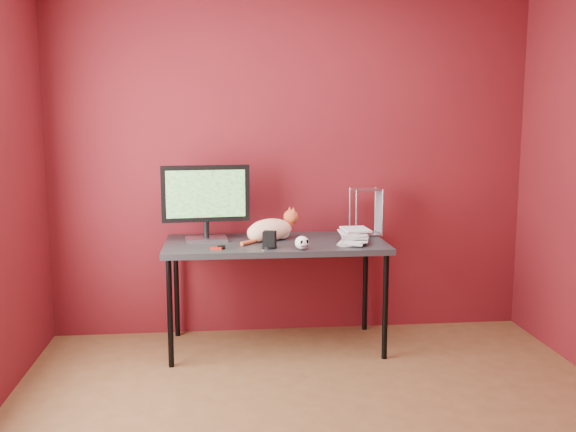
{
  "coord_description": "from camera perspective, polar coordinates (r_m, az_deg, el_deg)",
  "views": [
    {
      "loc": [
        -0.5,
        -2.92,
        1.59
      ],
      "look_at": [
        -0.09,
        1.15,
        0.96
      ],
      "focal_mm": 40.0,
      "sensor_mm": 36.0,
      "label": 1
    }
  ],
  "objects": [
    {
      "name": "washer",
      "position": [
        4.1,
        -2.13,
        -3.05
      ],
      "size": [
        0.04,
        0.04,
        0.0
      ],
      "primitive_type": "cylinder",
      "color": "#A4A5A9",
      "rests_on": "desk"
    },
    {
      "name": "cat",
      "position": [
        4.41,
        -1.54,
        -1.19
      ],
      "size": [
        0.42,
        0.33,
        0.23
      ],
      "rotation": [
        0.0,
        0.0,
        0.4
      ],
      "color": "orange",
      "rests_on": "desk"
    },
    {
      "name": "desk",
      "position": [
        4.4,
        -1.12,
        -2.92
      ],
      "size": [
        1.5,
        0.7,
        0.75
      ],
      "color": "black",
      "rests_on": "ground"
    },
    {
      "name": "book_stack",
      "position": [
        4.27,
        4.83,
        5.15
      ],
      "size": [
        0.24,
        0.27,
        1.15
      ],
      "rotation": [
        0.0,
        0.0,
        -0.15
      ],
      "color": "beige",
      "rests_on": "desk"
    },
    {
      "name": "black_gadget",
      "position": [
        4.16,
        -5.92,
        -2.77
      ],
      "size": [
        0.05,
        0.03,
        0.02
      ],
      "primitive_type": "cube",
      "rotation": [
        0.0,
        0.0,
        -0.01
      ],
      "color": "black",
      "rests_on": "desk"
    },
    {
      "name": "wire_rack",
      "position": [
        4.64,
        6.95,
        0.38
      ],
      "size": [
        0.21,
        0.18,
        0.34
      ],
      "rotation": [
        0.0,
        0.0,
        0.09
      ],
      "color": "#A4A5A9",
      "rests_on": "desk"
    },
    {
      "name": "pocket_knife",
      "position": [
        4.14,
        -6.41,
        -2.88
      ],
      "size": [
        0.08,
        0.04,
        0.02
      ],
      "primitive_type": "cube",
      "rotation": [
        0.0,
        0.0,
        -0.27
      ],
      "color": "#9C1A0C",
      "rests_on": "desk"
    },
    {
      "name": "skull_mug",
      "position": [
        4.11,
        1.25,
        -2.39
      ],
      "size": [
        0.09,
        0.1,
        0.09
      ],
      "rotation": [
        0.0,
        0.0,
        0.3
      ],
      "color": "white",
      "rests_on": "desk"
    },
    {
      "name": "monitor",
      "position": [
        4.41,
        -7.32,
        1.52
      ],
      "size": [
        0.6,
        0.22,
        0.52
      ],
      "rotation": [
        0.0,
        0.0,
        0.1
      ],
      "color": "#A4A5A9",
      "rests_on": "desk"
    },
    {
      "name": "speaker",
      "position": [
        4.16,
        -1.65,
        -2.17
      ],
      "size": [
        0.1,
        0.1,
        0.11
      ],
      "rotation": [
        0.0,
        0.0,
        -0.27
      ],
      "color": "black",
      "rests_on": "desk"
    },
    {
      "name": "room",
      "position": [
        2.97,
        3.94,
        5.96
      ],
      "size": [
        3.52,
        3.52,
        2.61
      ],
      "color": "brown",
      "rests_on": "ground"
    }
  ]
}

